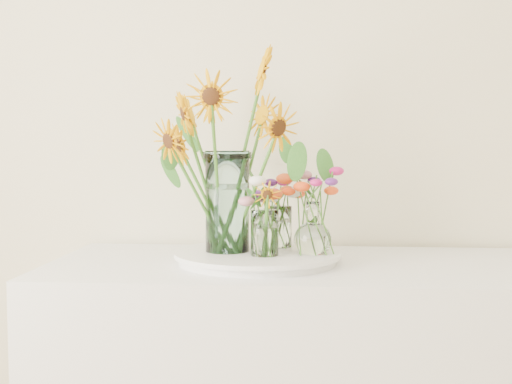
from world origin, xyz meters
TOP-DOWN VIEW (x-y plane):
  - tray at (-0.34, 1.92)m, footprint 0.43×0.43m
  - mason_jar at (-0.42, 1.92)m, footprint 0.15×0.15m
  - sunflower_bouquet at (-0.42, 1.92)m, footprint 0.92×0.92m
  - small_vase_a at (-0.31, 1.86)m, footprint 0.08×0.08m
  - wildflower_posy_a at (-0.31, 1.86)m, footprint 0.18×0.18m
  - small_vase_b at (-0.19, 1.90)m, footprint 0.10×0.10m
  - wildflower_posy_b at (-0.19, 1.90)m, footprint 0.21×0.21m
  - small_vase_c at (-0.28, 2.01)m, footprint 0.09×0.09m
  - wildflower_posy_c at (-0.28, 2.01)m, footprint 0.18×0.18m

SIDE VIEW (x-z plane):
  - tray at x=-0.34m, z-range 0.90..0.92m
  - small_vase_c at x=-0.28m, z-range 0.93..1.05m
  - small_vase_a at x=-0.31m, z-range 0.93..1.05m
  - small_vase_b at x=-0.19m, z-range 0.93..1.07m
  - wildflower_posy_c at x=-0.28m, z-range 0.93..1.14m
  - wildflower_posy_a at x=-0.31m, z-range 0.93..1.14m
  - wildflower_posy_b at x=-0.19m, z-range 0.93..1.16m
  - mason_jar at x=-0.42m, z-range 0.93..1.20m
  - sunflower_bouquet at x=-0.42m, z-range 0.93..1.48m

